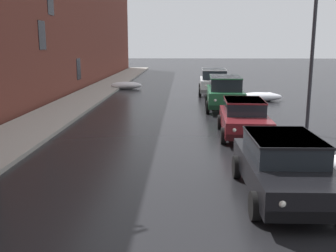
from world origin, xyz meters
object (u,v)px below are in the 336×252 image
(sedan_black_approaching_near_lane, at_px, (284,165))
(sedan_maroon_parked_kerbside_close, at_px, (244,117))
(street_lamp_post, at_px, (313,41))
(suv_green_parked_kerbside_mid, at_px, (225,91))
(suv_white_parked_far_down_block, at_px, (214,81))

(sedan_black_approaching_near_lane, height_order, sedan_maroon_parked_kerbside_close, same)
(sedan_black_approaching_near_lane, height_order, street_lamp_post, street_lamp_post)
(suv_green_parked_kerbside_mid, bearing_deg, sedan_maroon_parked_kerbside_close, -89.22)
(suv_green_parked_kerbside_mid, relative_size, suv_white_parked_far_down_block, 1.06)
(sedan_black_approaching_near_lane, distance_m, suv_white_parked_far_down_block, 19.03)
(sedan_maroon_parked_kerbside_close, bearing_deg, sedan_black_approaching_near_lane, -90.07)
(suv_green_parked_kerbside_mid, xyz_separation_m, suv_white_parked_far_down_block, (-0.09, 6.47, -0.00))
(sedan_maroon_parked_kerbside_close, xyz_separation_m, suv_green_parked_kerbside_mid, (-0.09, 6.37, 0.24))
(suv_green_parked_kerbside_mid, height_order, street_lamp_post, street_lamp_post)
(street_lamp_post, bearing_deg, sedan_maroon_parked_kerbside_close, -169.85)
(sedan_black_approaching_near_lane, distance_m, street_lamp_post, 7.71)
(suv_white_parked_far_down_block, bearing_deg, sedan_black_approaching_near_lane, -89.49)
(suv_white_parked_far_down_block, bearing_deg, sedan_maroon_parked_kerbside_close, -89.21)
(sedan_black_approaching_near_lane, xyz_separation_m, street_lamp_post, (2.60, 6.65, 2.90))
(sedan_black_approaching_near_lane, relative_size, street_lamp_post, 0.65)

